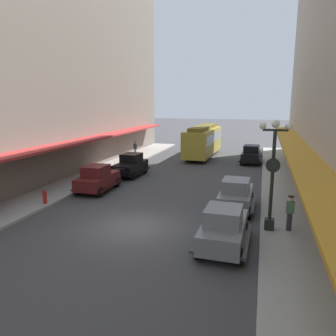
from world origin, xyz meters
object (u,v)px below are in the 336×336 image
Objects in this scene: parked_car_0 at (236,194)px; parked_car_2 at (224,227)px; streetcar at (203,140)px; pedestrian_1 at (290,213)px; fire_hydrant at (45,197)px; lamp_post_with_clock at (273,171)px; parked_car_3 at (131,165)px; parked_car_1 at (251,154)px; parked_car_4 at (98,178)px; pedestrian_0 at (135,149)px.

parked_car_2 is at bearing -90.89° from parked_car_0.
streetcar is 5.78× the size of pedestrian_1.
parked_car_2 is 11.20m from fire_hydrant.
lamp_post_with_clock is (1.81, -2.86, 2.04)m from parked_car_0.
parked_car_0 is at bearing -34.97° from parked_car_3.
parked_car_1 is 20.06m from parked_car_2.
parked_car_1 is 16.70m from parked_car_4.
fire_hydrant is at bearing 178.78° from pedestrian_1.
pedestrian_0 is (-12.02, 14.63, 0.07)m from parked_car_0.
pedestrian_0 is at bearing 128.34° from lamp_post_with_clock.
fire_hydrant is at bearing 166.00° from parked_car_2.
streetcar is (4.44, 15.99, 0.96)m from parked_car_4.
streetcar is at bearing 155.33° from parked_car_1.
parked_car_0 and parked_car_1 have the same top height.
parked_car_4 is 2.57× the size of pedestrian_1.
pedestrian_0 is (-12.32, -0.28, 0.07)m from parked_car_1.
parked_car_0 is at bearing 12.56° from fire_hydrant.
pedestrian_1 is at bearing -1.22° from fire_hydrant.
parked_car_0 is at bearing -91.13° from parked_car_1.
fire_hydrant is at bearing -122.93° from parked_car_1.
lamp_post_with_clock reaches higher than parked_car_4.
pedestrian_0 and pedestrian_1 have the same top height.
lamp_post_with_clock is 2.17m from pedestrian_1.
parked_car_0 and parked_car_4 have the same top height.
fire_hydrant is (-12.75, 0.42, -2.42)m from lamp_post_with_clock.
parked_car_0 reaches higher than fire_hydrant.
parked_car_1 is 12.32m from pedestrian_0.
parked_car_4 is 4.09m from fire_hydrant.
pedestrian_0 is 22.76m from pedestrian_1.
pedestrian_1 is (12.18, -4.10, 0.07)m from parked_car_4.
pedestrian_1 is (2.70, -2.73, 0.07)m from parked_car_0.
parked_car_0 reaches higher than pedestrian_1.
pedestrian_1 is (2.78, 2.42, 0.07)m from parked_car_2.
parked_car_3 is 14.48m from lamp_post_with_clock.
parked_car_0 reaches higher than pedestrian_0.
parked_car_2 is 3.60m from lamp_post_with_clock.
pedestrian_0 is at bearing 130.30° from pedestrian_1.
parked_car_1 is 2.58× the size of pedestrian_1.
lamp_post_with_clock is 12.99m from fire_hydrant.
parked_car_1 is 0.45× the size of streetcar.
parked_car_1 is 12.71m from parked_car_3.
parked_car_2 is (-0.08, -5.14, 0.00)m from parked_car_0.
parked_car_3 is at bearing 86.10° from parked_car_4.
parked_car_4 is (-9.78, -13.54, 0.00)m from parked_car_1.
fire_hydrant is at bearing -110.97° from parked_car_4.
parked_car_3 is 1.00× the size of parked_car_4.
lamp_post_with_clock reaches higher than parked_car_3.
parked_car_0 is 2.56× the size of pedestrian_1.
parked_car_3 is at bearing -70.72° from pedestrian_0.
parked_car_2 is at bearing -139.03° from pedestrian_1.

